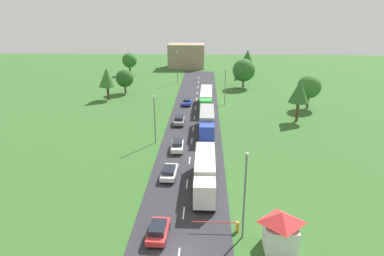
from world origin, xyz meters
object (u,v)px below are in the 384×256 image
Objects in this scene: guard_booth at (281,230)px; tree_maple at (299,92)px; barrier_gate at (230,225)px; distant_building at (186,56)px; truck_third at (206,98)px; lamppost_fourth at (177,66)px; car_second at (169,172)px; car_fifth at (187,102)px; truck_second at (207,121)px; lamppost_second at (155,117)px; person_lead at (287,242)px; tree_ash at (107,78)px; lamppost_lead at (245,192)px; lamppost_third at (225,84)px; truck_lead at (205,171)px; tree_lime at (125,78)px; car_fourth at (179,120)px; car_third at (177,146)px; car_lead at (158,230)px; tree_birch at (129,60)px; tree_elm at (247,59)px; tree_oak at (244,70)px; tree_pine at (309,87)px.

tree_maple is at bearing 74.32° from guard_booth.
distant_building is at bearing 95.67° from barrier_gate.
lamppost_fourth is at bearing 107.87° from truck_third.
car_second is 1.12× the size of car_fifth.
lamppost_second reaches higher than truck_second.
tree_ash is (-31.19, 54.11, 4.44)m from person_lead.
lamppost_lead is 1.08× the size of lamppost_third.
truck_lead is 90.46m from distant_building.
lamppost_third is at bearing 87.87° from barrier_gate.
tree_ash is at bearing 119.96° from person_lead.
tree_lime is at bearing 68.49° from tree_ash.
lamppost_second is (-8.47, -5.31, 2.32)m from truck_second.
car_fourth is 29.64m from tree_lime.
barrier_gate is 0.50× the size of lamppost_fourth.
car_fourth is 0.52× the size of tree_maple.
lamppost_second reaches higher than car_second.
truck_lead is 11.07m from lamppost_lead.
car_fourth is at bearing -84.98° from lamppost_fourth.
truck_lead is 2.63× the size of barrier_gate.
car_second reaches higher than car_fifth.
car_fifth is 9.49m from lamppost_third.
car_third is 12.85m from car_fourth.
lamppost_third reaches higher than person_lead.
barrier_gate is (7.23, -11.37, -0.09)m from car_second.
tree_maple reaches higher than person_lead.
car_lead is at bearing -81.37° from lamppost_second.
truck_second is 2.61× the size of barrier_gate.
truck_second is at bearing -76.14° from car_fifth.
car_lead is 0.51× the size of tree_maple.
car_third is (0.12, 21.77, -0.00)m from car_lead.
truck_third is 46.46m from tree_birch.
car_fourth is 1.07× the size of guard_booth.
car_second is at bearing -98.01° from truck_third.
barrier_gate is 0.75× the size of tree_lime.
car_second is at bearing -88.30° from distant_building.
distant_building is at bearing 139.38° from tree_elm.
tree_oak reaches higher than tree_ash.
guard_booth is 0.51× the size of tree_ash.
distant_building is at bearing 87.75° from lamppost_fourth.
tree_pine is (22.44, 0.53, 2.70)m from truck_third.
guard_booth is 0.46× the size of lamppost_third.
car_fourth is 0.32× the size of distant_building.
truck_second reaches higher than person_lead.
tree_elm is at bearing -40.62° from distant_building.
lamppost_lead reaches higher than tree_birch.
tree_birch is (-25.17, 75.07, 2.55)m from truck_lead.
tree_lime reaches higher than truck_third.
car_fifth is 27.14m from tree_pine.
car_fourth is at bearing -110.36° from tree_elm.
lamppost_second is 46.25m from tree_oak.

